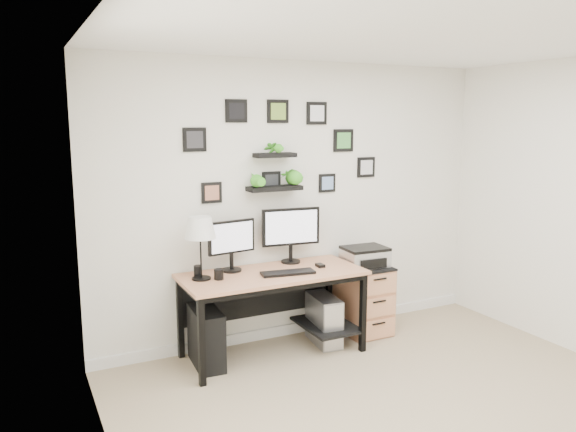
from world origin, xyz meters
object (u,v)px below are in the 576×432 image
monitor_left (232,242)px  pc_tower_black (206,337)px  pc_tower_grey (324,320)px  file_cabinet (363,299)px  table_lamp (200,229)px  desk (275,285)px  monitor_right (291,231)px  mug (219,274)px  printer (365,256)px

monitor_left → pc_tower_black: bearing=-153.8°
pc_tower_grey → file_cabinet: file_cabinet is taller
table_lamp → desk: bearing=-3.3°
pc_tower_black → file_cabinet: file_cabinet is taller
monitor_right → mug: (-0.79, -0.23, -0.26)m
monitor_left → pc_tower_black: (-0.30, -0.15, -0.77)m
pc_tower_grey → printer: (0.49, 0.06, 0.54)m
monitor_left → mug: 0.35m
desk → table_lamp: bearing=176.7°
mug → pc_tower_black: 0.56m
file_cabinet → printer: printer is taller
mug → printer: 1.51m
mug → printer: size_ratio=0.21×
mug → pc_tower_grey: bearing=0.8°
monitor_right → table_lamp: bearing=-170.1°
printer → pc_tower_grey: bearing=-172.5°
table_lamp → mug: bearing=-29.2°
monitor_left → pc_tower_grey: (0.84, -0.18, -0.79)m
monitor_right → pc_tower_grey: size_ratio=1.16×
monitor_right → printer: bearing=-12.0°
monitor_left → pc_tower_black: size_ratio=0.93×
monitor_left → pc_tower_grey: size_ratio=0.95×
table_lamp → pc_tower_grey: size_ratio=1.11×
mug → pc_tower_grey: size_ratio=0.19×
monitor_right → table_lamp: size_ratio=1.04×
table_lamp → mug: (0.13, -0.07, -0.38)m
desk → monitor_right: monitor_right is taller
monitor_left → monitor_right: (0.60, 0.04, 0.04)m
monitor_left → monitor_right: size_ratio=0.82×
monitor_left → table_lamp: (-0.32, -0.12, 0.16)m
mug → file_cabinet: size_ratio=0.13×
monitor_right → printer: monitor_right is taller
desk → mug: bearing=-176.4°
monitor_left → monitor_right: 0.60m
monitor_left → pc_tower_black: monitor_left is taller
table_lamp → pc_tower_black: table_lamp is taller
monitor_right → file_cabinet: size_ratio=0.82×
printer → table_lamp: bearing=-179.8°
pc_tower_grey → file_cabinet: size_ratio=0.71×
desk → printer: 0.99m
pc_tower_grey → mug: bearing=-179.2°
file_cabinet → printer: size_ratio=1.58×
table_lamp → pc_tower_grey: table_lamp is taller
monitor_right → desk: bearing=-142.8°
desk → pc_tower_black: desk is taller
monitor_left → pc_tower_black: 0.84m
pc_tower_grey → monitor_right: bearing=137.3°
table_lamp → pc_tower_grey: bearing=-2.8°
monitor_left → table_lamp: bearing=-159.2°
mug → printer: printer is taller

